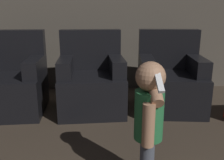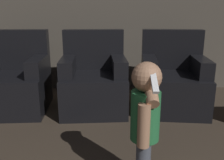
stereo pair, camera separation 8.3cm
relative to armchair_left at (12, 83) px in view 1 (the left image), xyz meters
The scene contains 5 objects.
wall_back 1.72m from the armchair_left, 38.46° to the left, with size 8.40×0.05×2.60m.
armchair_left is the anchor object (origin of this frame).
armchair_middle 0.97m from the armchair_left, ahead, with size 0.80×0.81×0.96m.
armchair_right 1.95m from the armchair_left, ahead, with size 0.84×0.85×0.96m.
person_toddler 2.02m from the armchair_left, 45.89° to the right, with size 0.20×0.35×0.89m.
Camera 1 is at (-0.04, 0.65, 1.20)m, focal length 40.00 mm.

